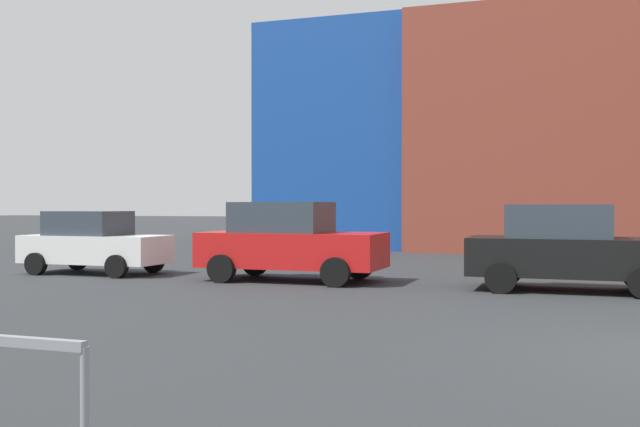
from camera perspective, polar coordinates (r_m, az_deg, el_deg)
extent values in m
cube|color=#19479E|center=(34.41, 3.23, 5.49)|extent=(6.54, 10.42, 9.44)
cube|color=white|center=(20.07, -17.18, -2.67)|extent=(3.81, 1.63, 0.73)
cube|color=#333D47|center=(20.17, -17.71, -0.72)|extent=(1.91, 1.45, 0.64)
cylinder|color=black|center=(20.09, -12.94, -3.69)|extent=(0.58, 0.20, 0.58)
cylinder|color=black|center=(18.70, -15.67, -4.02)|extent=(0.58, 0.20, 0.58)
cylinder|color=black|center=(21.49, -18.49, -3.43)|extent=(0.58, 0.20, 0.58)
cylinder|color=black|center=(20.20, -21.40, -3.70)|extent=(0.58, 0.20, 0.58)
cube|color=red|center=(17.36, -2.19, -2.86)|extent=(4.34, 1.86, 0.83)
cube|color=#333D47|center=(17.42, -2.99, -0.29)|extent=(2.17, 1.65, 0.72)
cylinder|color=black|center=(17.84, 3.12, -4.09)|extent=(0.66, 0.23, 0.66)
cylinder|color=black|center=(16.03, 1.23, -4.63)|extent=(0.66, 0.23, 0.66)
cylinder|color=black|center=(18.80, -5.11, -3.85)|extent=(0.66, 0.23, 0.66)
cylinder|color=black|center=(17.09, -7.74, -4.31)|extent=(0.66, 0.23, 0.66)
cube|color=black|center=(16.17, 19.08, -3.23)|extent=(4.20, 1.80, 0.80)
cube|color=#333D47|center=(16.14, 18.20, -0.57)|extent=(2.10, 1.60, 0.70)
cylinder|color=black|center=(17.17, 23.61, -4.36)|extent=(0.64, 0.22, 0.64)
cylinder|color=black|center=(17.17, 14.56, -4.33)|extent=(0.64, 0.22, 0.64)
cylinder|color=black|center=(15.35, 14.00, -4.92)|extent=(0.64, 0.22, 0.64)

